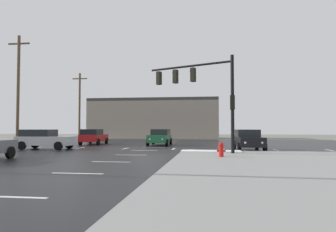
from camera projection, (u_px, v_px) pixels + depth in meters
The scene contains 13 objects.
ground_plane at pixel (149, 149), 25.46m from camera, with size 120.00×120.00×0.00m, color slate.
road_asphalt at pixel (149, 149), 25.46m from camera, with size 44.00×44.00×0.02m, color black.
snow_strip_curbside at pixel (211, 151), 20.85m from camera, with size 4.00×1.60×0.06m, color white.
lane_markings at pixel (161, 150), 23.94m from camera, with size 36.15×36.15×0.01m.
traffic_signal_mast at pixel (203, 87), 20.75m from camera, with size 5.81×2.73×6.24m.
fire_hydrant at pixel (221, 150), 17.06m from camera, with size 0.48×0.26×0.79m.
strip_building_background at pixel (155, 119), 53.61m from camera, with size 21.57×8.00×6.65m.
sedan_green at pixel (160, 137), 30.66m from camera, with size 2.04×4.55×1.58m.
sedan_red at pixel (94, 136), 32.21m from camera, with size 2.24×4.62×1.58m.
sedan_black at pixel (248, 139), 23.90m from camera, with size 2.15×4.59×1.58m.
sedan_silver at pixel (44, 139), 25.00m from camera, with size 4.57×2.10×1.58m.
utility_pole_far at pixel (18, 88), 30.41m from camera, with size 2.20×0.28×10.83m.
utility_pole_distant at pixel (80, 105), 45.30m from camera, with size 2.20×0.28×9.74m.
Camera 1 is at (4.89, -25.12, 1.72)m, focal length 33.22 mm.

